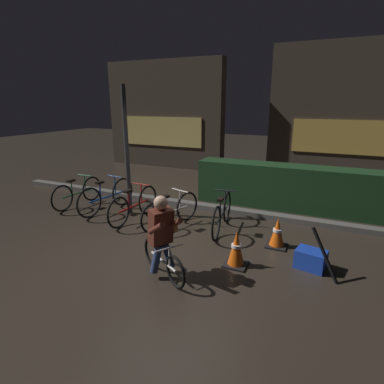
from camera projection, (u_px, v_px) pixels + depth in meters
The scene contains 16 objects.
ground_plane at pixel (168, 248), 5.53m from camera, with size 40.00×40.00×0.00m, color #2D261E.
sidewalk_curb at pixel (212, 208), 7.43m from camera, with size 12.00×0.24×0.12m, color #56544F.
hedge_row at pixel (296, 188), 7.38m from camera, with size 4.80×0.70×1.06m, color #19381C.
storefront_left at pixel (165, 115), 12.10m from camera, with size 4.81×0.54×4.03m.
storefront_right at pixel (362, 112), 9.94m from camera, with size 5.80×0.54×4.38m.
street_post at pixel (127, 152), 6.83m from camera, with size 0.10×0.10×2.86m, color #2D2D33.
parked_bike_leftmost at pixel (78, 193), 7.68m from camera, with size 0.46×1.60×0.74m.
parked_bike_left_mid at pixel (107, 196), 7.29m from camera, with size 0.46×1.73×0.80m.
parked_bike_center_left at pixel (134, 205), 6.72m from camera, with size 0.46×1.66×0.77m.
parked_bike_center_right at pixel (171, 211), 6.39m from camera, with size 0.58×1.53×0.74m.
parked_bike_right_mid at pixel (222, 214), 6.18m from camera, with size 0.46×1.67×0.77m.
traffic_cone_near at pixel (236, 249), 4.85m from camera, with size 0.36×0.36×0.59m.
traffic_cone_far at pixel (277, 233), 5.50m from camera, with size 0.36×0.36×0.55m.
blue_crate at pixel (311, 259), 4.81m from camera, with size 0.44×0.32×0.30m, color #193DB7.
cyclist at pixel (163, 236), 4.49m from camera, with size 1.04×0.70×1.25m.
closed_umbrella at pixel (325, 255), 4.45m from camera, with size 0.05×0.05×0.85m, color black.
Camera 1 is at (2.47, -4.40, 2.50)m, focal length 28.95 mm.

